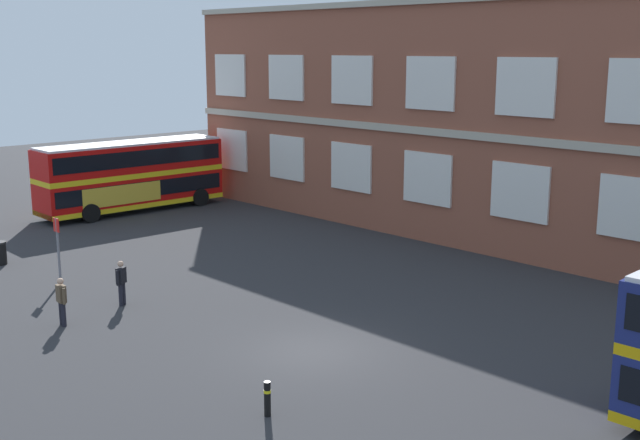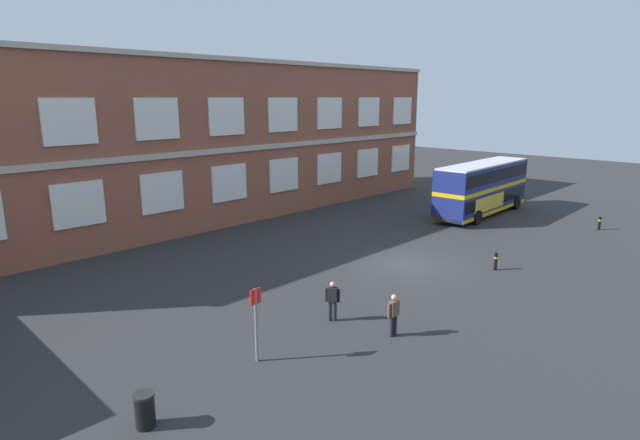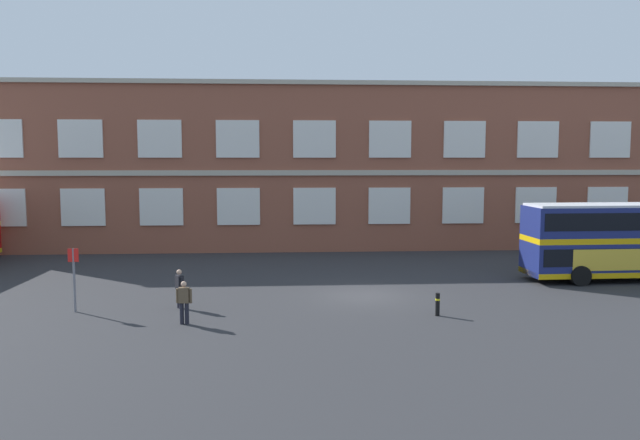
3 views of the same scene
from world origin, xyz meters
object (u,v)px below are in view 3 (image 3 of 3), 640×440
Objects in this scene: second_passenger at (180,287)px; bus_stand_flag at (74,274)px; double_decker_middle at (630,240)px; waiting_passenger at (184,301)px; safety_bollard_east at (438,304)px.

bus_stand_flag reaches higher than second_passenger.
double_decker_middle reaches higher than waiting_passenger.
waiting_passenger is at bearing -25.01° from bus_stand_flag.
bus_stand_flag is 15.23m from safety_bollard_east.
double_decker_middle is 6.50× the size of second_passenger.
bus_stand_flag is at bearing 154.99° from waiting_passenger.
double_decker_middle is 4.10× the size of bus_stand_flag.
bus_stand_flag is at bearing -175.26° from second_passenger.
second_passenger is 1.79× the size of safety_bollard_east.
bus_stand_flag is at bearing 173.84° from safety_bollard_east.
second_passenger is at bearing 169.57° from safety_bollard_east.
double_decker_middle is 13.97m from safety_bollard_east.
bus_stand_flag is 2.84× the size of safety_bollard_east.
waiting_passenger is 5.45m from bus_stand_flag.
double_decker_middle is 11.64× the size of safety_bollard_east.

